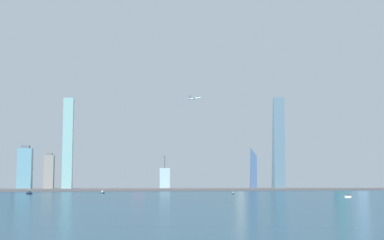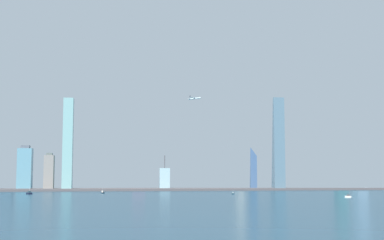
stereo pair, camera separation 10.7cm
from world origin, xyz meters
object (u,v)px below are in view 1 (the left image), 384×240
skyscraper_2 (68,144)px  skyscraper_6 (359,143)px  skyscraper_3 (252,144)px  skyscraper_1 (139,175)px  skyscraper_5 (277,143)px  skyscraper_7 (164,179)px  skyscraper_12 (49,172)px  airplane (195,98)px  skyscraper_9 (340,158)px  boat_2 (29,193)px  skyscraper_4 (7,161)px  skyscraper_0 (239,148)px  boat_5 (233,193)px  boat_3 (348,196)px  boat_0 (103,192)px  skyscraper_10 (25,169)px

skyscraper_2 → skyscraper_6: (550.18, -17.83, 5.21)m
skyscraper_3 → skyscraper_6: (206.64, -15.48, 2.49)m
skyscraper_1 → skyscraper_5: bearing=-12.8°
skyscraper_1 → skyscraper_6: bearing=-8.1°
skyscraper_1 → skyscraper_5: (258.21, -58.81, 59.63)m
skyscraper_7 → skyscraper_6: bearing=-3.6°
skyscraper_12 → airplane: 295.54m
skyscraper_6 → skyscraper_9: skyscraper_6 is taller
skyscraper_7 → boat_2: (-216.52, -167.15, -18.67)m
skyscraper_4 → airplane: size_ratio=4.70×
skyscraper_7 → skyscraper_9: bearing=1.4°
skyscraper_7 → skyscraper_9: (348.12, 8.29, 40.17)m
skyscraper_0 → skyscraper_4: 457.82m
skyscraper_4 → boat_5: bearing=-36.9°
skyscraper_4 → skyscraper_6: 681.66m
skyscraper_3 → skyscraper_12: size_ratio=2.60×
skyscraper_9 → boat_5: size_ratio=14.82×
skyscraper_3 → skyscraper_9: 184.09m
skyscraper_7 → airplane: size_ratio=2.79×
skyscraper_5 → skyscraper_6: bearing=-0.3°
skyscraper_3 → skyscraper_12: 380.01m
boat_3 → airplane: bearing=-7.2°
boat_5 → airplane: (-34.86, 159.41, 164.87)m
skyscraper_0 → skyscraper_6: size_ratio=0.94×
boat_3 → airplane: 367.25m
skyscraper_1 → skyscraper_12: bearing=-166.4°
skyscraper_5 → boat_5: skyscraper_5 is taller
skyscraper_3 → skyscraper_5: (44.75, -14.54, 1.42)m
skyscraper_1 → skyscraper_3: 225.64m
skyscraper_2 → airplane: bearing=-10.8°
boat_0 → boat_2: bearing=-56.9°
skyscraper_4 → skyscraper_5: 522.30m
skyscraper_2 → boat_0: skyscraper_2 is taller
skyscraper_1 → skyscraper_3: skyscraper_3 is taller
boat_3 → airplane: airplane is taller
skyscraper_0 → skyscraper_7: (-157.01, -60.88, -62.01)m
skyscraper_3 → boat_2: (-383.11, -159.36, -84.87)m
boat_3 → boat_5: boat_3 is taller
skyscraper_2 → skyscraper_9: skyscraper_2 is taller
skyscraper_0 → boat_2: bearing=-148.6°
skyscraper_0 → skyscraper_10: skyscraper_0 is taller
boat_3 → skyscraper_6: bearing=-63.9°
skyscraper_1 → boat_5: (131.84, -244.48, -27.17)m
skyscraper_6 → skyscraper_12: 585.84m
skyscraper_0 → skyscraper_4: (-456.49, 20.24, -28.35)m
skyscraper_12 → boat_0: bearing=-55.2°
skyscraper_5 → boat_2: (-427.86, -144.82, -86.29)m
skyscraper_0 → boat_0: skyscraper_0 is taller
airplane → skyscraper_7: bearing=-176.7°
skyscraper_1 → skyscraper_12: (-162.64, -39.32, 4.11)m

